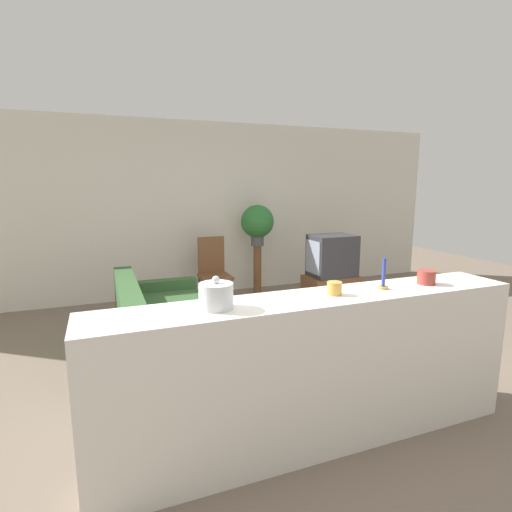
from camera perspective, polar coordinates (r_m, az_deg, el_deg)
ground_plane at (r=3.53m, az=3.09°, el=-19.49°), size 14.00×14.00×0.00m
wall_back at (r=6.36m, az=-9.78°, el=6.49°), size 9.00×0.06×2.70m
couch at (r=4.38m, az=-13.03°, el=-9.62°), size 0.96×1.67×0.78m
tv_stand at (r=5.88m, az=10.66°, el=-4.95°), size 0.75×0.48×0.45m
television at (r=5.76m, az=10.77°, el=0.05°), size 0.63×0.46×0.59m
wooden_chair at (r=5.88m, az=-6.11°, el=-1.84°), size 0.44×0.44×0.99m
plant_stand at (r=6.30m, az=0.19°, el=-2.11°), size 0.12×0.12×0.81m
potted_plant at (r=6.18m, az=0.20°, el=4.84°), size 0.51×0.51×0.63m
foreground_counter at (r=2.81m, az=8.56°, el=-15.92°), size 2.95×0.44×1.03m
decorative_bowl at (r=2.35m, az=-5.73°, el=-5.66°), size 0.20×0.20×0.20m
candle_jar at (r=2.68m, az=11.14°, el=-4.54°), size 0.10×0.10×0.09m
candlestick at (r=2.90m, az=17.74°, el=-3.20°), size 0.07×0.07×0.22m
coffee_tin at (r=3.15m, az=23.16°, el=-2.81°), size 0.13×0.13×0.10m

